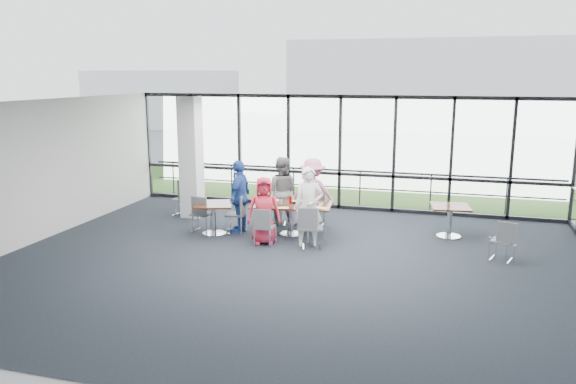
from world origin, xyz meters
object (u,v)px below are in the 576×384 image
(diner_end, at_px, (240,197))
(side_table_right, at_px, (450,211))
(chair_main_nl, at_px, (265,227))
(chair_main_fl, at_px, (278,208))
(chair_main_fr, at_px, (315,208))
(structural_column, at_px, (191,157))
(diner_far_left, at_px, (281,191))
(chair_main_nr, at_px, (312,228))
(chair_main_end, at_px, (236,214))
(chair_spare_lb, at_px, (182,199))
(main_table, at_px, (292,209))
(diner_near_left, at_px, (264,211))
(diner_near_right, at_px, (309,207))
(side_table_left, at_px, (213,208))
(diner_far_right, at_px, (312,193))
(chair_spare_la, at_px, (202,214))
(chair_spare_r, at_px, (502,241))

(diner_end, bearing_deg, side_table_right, 102.47)
(chair_main_nl, distance_m, chair_main_fl, 1.78)
(chair_main_nl, distance_m, chair_main_fr, 2.00)
(structural_column, bearing_deg, diner_far_left, -3.51)
(chair_main_nr, distance_m, chair_main_fl, 2.12)
(chair_main_fr, xyz_separation_m, chair_main_end, (-1.69, -1.12, -0.00))
(diner_end, distance_m, chair_main_end, 0.44)
(chair_main_fr, distance_m, chair_spare_lb, 3.68)
(chair_main_end, bearing_deg, main_table, 90.71)
(diner_far_left, distance_m, diner_end, 1.21)
(diner_near_left, bearing_deg, diner_near_right, -12.91)
(diner_near_left, height_order, chair_main_fl, diner_near_left)
(chair_main_nl, bearing_deg, chair_main_fr, 66.35)
(diner_end, distance_m, chair_main_nr, 2.13)
(diner_far_left, height_order, chair_main_nr, diner_far_left)
(side_table_left, distance_m, diner_near_left, 1.45)
(side_table_left, height_order, chair_main_end, chair_main_end)
(side_table_left, relative_size, chair_main_nl, 1.34)
(chair_main_nr, bearing_deg, chair_main_nl, 169.81)
(chair_main_nr, bearing_deg, diner_near_left, 163.68)
(side_table_right, height_order, diner_near_right, diner_near_right)
(diner_far_right, distance_m, chair_main_fl, 0.99)
(diner_end, relative_size, chair_main_fl, 2.08)
(diner_near_right, distance_m, chair_main_fr, 1.70)
(structural_column, relative_size, chair_main_fl, 3.77)
(chair_main_nl, bearing_deg, diner_near_left, 116.26)
(chair_main_fr, relative_size, chair_spare_la, 1.02)
(chair_main_fl, bearing_deg, chair_main_fr, 174.25)
(structural_column, xyz_separation_m, chair_main_end, (1.69, -1.17, -1.15))
(chair_main_fr, bearing_deg, chair_main_nl, 69.09)
(diner_near_right, distance_m, chair_main_end, 2.05)
(main_table, distance_m, chair_spare_r, 4.70)
(side_table_right, distance_m, chair_spare_la, 5.89)
(chair_main_fr, bearing_deg, chair_spare_la, 26.34)
(chair_spare_r, bearing_deg, structural_column, -174.56)
(side_table_right, relative_size, chair_main_nr, 1.06)
(chair_main_nr, bearing_deg, diner_far_left, 110.81)
(structural_column, distance_m, chair_main_fl, 2.71)
(side_table_right, bearing_deg, side_table_left, -166.38)
(chair_main_end, relative_size, chair_spare_la, 1.02)
(structural_column, height_order, chair_spare_lb, structural_column)
(side_table_right, relative_size, chair_spare_la, 1.09)
(main_table, height_order, diner_far_right, diner_far_right)
(diner_far_right, xyz_separation_m, chair_main_end, (-1.63, -1.09, -0.41))
(structural_column, distance_m, chair_main_end, 2.35)
(diner_end, height_order, chair_main_fr, diner_end)
(diner_near_left, xyz_separation_m, chair_spare_lb, (-2.93, 1.82, -0.31))
(structural_column, distance_m, diner_far_left, 2.64)
(main_table, height_order, diner_far_left, diner_far_left)
(diner_far_left, bearing_deg, chair_main_nr, 123.58)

